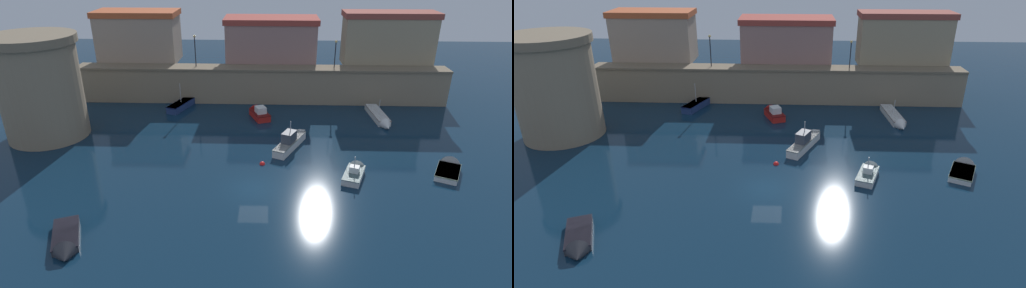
# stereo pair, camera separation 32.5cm
# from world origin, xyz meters

# --- Properties ---
(ground_plane) EXTENTS (123.10, 123.10, 0.00)m
(ground_plane) POSITION_xyz_m (0.00, 0.00, 0.00)
(ground_plane) COLOR #0C2338
(quay_wall) EXTENTS (46.31, 2.93, 4.46)m
(quay_wall) POSITION_xyz_m (0.00, 21.83, 2.24)
(quay_wall) COLOR gray
(quay_wall) RESTS_ON ground
(old_town_backdrop) EXTENTS (43.41, 5.53, 6.55)m
(old_town_backdrop) POSITION_xyz_m (-0.22, 25.57, 7.36)
(old_town_backdrop) COLOR gray
(old_town_backdrop) RESTS_ON ground
(fortress_tower) EXTENTS (8.60, 8.60, 10.46)m
(fortress_tower) POSITION_xyz_m (-21.79, 10.07, 5.29)
(fortress_tower) COLOR gray
(fortress_tower) RESTS_ON ground
(quay_lamp_0) EXTENTS (0.32, 0.32, 3.89)m
(quay_lamp_0) POSITION_xyz_m (-8.09, 21.83, 7.01)
(quay_lamp_0) COLOR black
(quay_lamp_0) RESTS_ON quay_wall
(quay_lamp_1) EXTENTS (0.32, 0.32, 3.37)m
(quay_lamp_1) POSITION_xyz_m (9.11, 21.83, 6.71)
(quay_lamp_1) COLOR black
(quay_lamp_1) RESTS_ON quay_wall
(moored_boat_0) EXTENTS (3.46, 4.54, 1.72)m
(moored_boat_0) POSITION_xyz_m (17.13, 3.67, 0.28)
(moored_boat_0) COLOR white
(moored_boat_0) RESTS_ON ground
(moored_boat_1) EXTENTS (2.76, 4.33, 2.51)m
(moored_boat_1) POSITION_xyz_m (8.72, 2.64, 0.35)
(moored_boat_1) COLOR silver
(moored_boat_1) RESTS_ON ground
(moored_boat_2) EXTENTS (2.90, 4.39, 1.83)m
(moored_boat_2) POSITION_xyz_m (-0.10, 16.28, 0.50)
(moored_boat_2) COLOR red
(moored_boat_2) RESTS_ON ground
(moored_boat_3) EXTENTS (4.03, 6.79, 2.96)m
(moored_boat_3) POSITION_xyz_m (3.52, 8.43, 0.59)
(moored_boat_3) COLOR silver
(moored_boat_3) RESTS_ON ground
(moored_boat_4) EXTENTS (1.87, 7.18, 2.61)m
(moored_boat_4) POSITION_xyz_m (13.80, 15.49, 0.36)
(moored_boat_4) COLOR silver
(moored_boat_4) RESTS_ON ground
(moored_boat_5) EXTENTS (3.51, 6.70, 3.37)m
(moored_boat_5) POSITION_xyz_m (-9.26, 19.76, 0.45)
(moored_boat_5) COLOR navy
(moored_boat_5) RESTS_ON ground
(moored_boat_6) EXTENTS (3.28, 4.94, 1.54)m
(moored_boat_6) POSITION_xyz_m (-12.04, -7.80, 0.28)
(moored_boat_6) COLOR #333338
(moored_boat_6) RESTS_ON ground
(mooring_buoy_0) EXTENTS (0.51, 0.51, 0.51)m
(mooring_buoy_0) POSITION_xyz_m (0.64, 4.34, 0.00)
(mooring_buoy_0) COLOR red
(mooring_buoy_0) RESTS_ON ground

